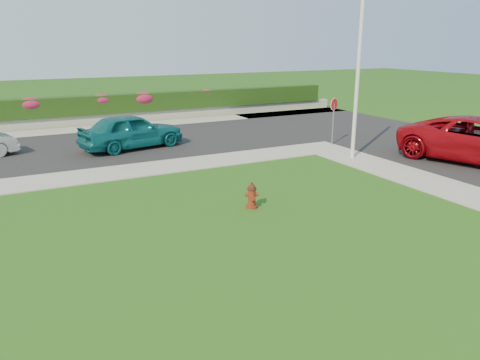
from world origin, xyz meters
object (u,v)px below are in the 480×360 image
fire_hydrant (252,196)px  sedan_teal (132,131)px  utility_pole (358,77)px  stop_sign (334,111)px

fire_hydrant → sedan_teal: 9.62m
sedan_teal → utility_pole: size_ratio=0.69×
sedan_teal → stop_sign: (8.70, -3.57, 0.81)m
utility_pole → stop_sign: 3.18m
fire_hydrant → utility_pole: 8.18m
fire_hydrant → sedan_teal: (-1.06, 9.55, 0.47)m
fire_hydrant → sedan_teal: sedan_teal is taller
sedan_teal → utility_pole: 10.23m
fire_hydrant → utility_pole: bearing=47.9°
sedan_teal → utility_pole: bearing=-140.0°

